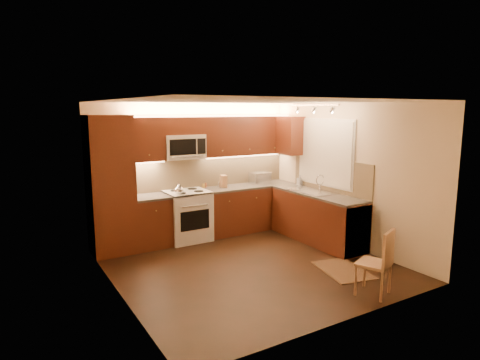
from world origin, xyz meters
TOP-DOWN VIEW (x-y plane):
  - floor at (0.00, 0.00)m, footprint 4.00×4.00m
  - ceiling at (0.00, 0.00)m, footprint 4.00×4.00m
  - wall_back at (0.00, 2.00)m, footprint 4.00×0.01m
  - wall_front at (0.00, -2.00)m, footprint 4.00×0.01m
  - wall_left at (-2.00, 0.00)m, footprint 0.01×4.00m
  - wall_right at (2.00, 0.00)m, footprint 0.01×4.00m
  - pantry at (-1.65, 1.70)m, footprint 0.70×0.60m
  - base_cab_back_left at (-0.99, 1.70)m, footprint 0.62×0.60m
  - counter_back_left at (-0.99, 1.70)m, footprint 0.62×0.60m
  - base_cab_back_right at (1.04, 1.70)m, footprint 1.92×0.60m
  - counter_back_right at (1.04, 1.70)m, footprint 1.92×0.60m
  - base_cab_right at (1.70, 0.40)m, footprint 0.60×2.00m
  - counter_right at (1.70, 0.40)m, footprint 0.60×2.00m
  - dishwasher at (1.70, -0.30)m, footprint 0.58×0.60m
  - backsplash_back at (0.35, 1.99)m, footprint 3.30×0.02m
  - backsplash_right at (1.99, 0.40)m, footprint 0.02×2.00m
  - upper_cab_back_left at (-0.99, 1.82)m, footprint 0.62×0.35m
  - upper_cab_back_right at (1.04, 1.82)m, footprint 1.92×0.35m
  - upper_cab_bridge at (-0.30, 1.82)m, footprint 0.76×0.35m
  - upper_cab_right_corner at (1.82, 1.40)m, footprint 0.35×0.50m
  - stove at (-0.30, 1.68)m, footprint 0.76×0.65m
  - microwave at (-0.30, 1.81)m, footprint 0.76×0.38m
  - window_frame at (1.99, 0.55)m, footprint 0.03×1.44m
  - window_blinds at (1.97, 0.55)m, footprint 0.02×1.36m
  - sink at (1.70, 0.55)m, footprint 0.52×0.86m
  - faucet at (1.88, 0.55)m, footprint 0.20×0.04m
  - track_light_bar at (1.55, 0.40)m, footprint 0.04×1.20m
  - kettle at (-0.54, 1.49)m, footprint 0.20×0.20m
  - toaster_oven at (1.34, 1.75)m, footprint 0.39×0.30m
  - knife_block at (0.51, 1.77)m, footprint 0.14×0.19m
  - spice_jar_a at (0.22, 1.94)m, footprint 0.05×0.05m
  - spice_jar_b at (0.21, 1.94)m, footprint 0.05×0.05m
  - spice_jar_c at (0.43, 1.81)m, footprint 0.05×0.05m
  - spice_jar_d at (0.14, 1.89)m, footprint 0.06×0.06m
  - soap_bottle at (1.94, 1.21)m, footprint 0.10×0.10m
  - rug at (1.09, -0.90)m, footprint 0.79×1.01m
  - dining_chair at (0.83, -1.67)m, footprint 0.51×0.51m

SIDE VIEW (x-z plane):
  - floor at x=0.00m, z-range -0.01..0.01m
  - rug at x=1.09m, z-range 0.00..0.01m
  - base_cab_back_left at x=-0.99m, z-range 0.00..0.86m
  - base_cab_back_right at x=1.04m, z-range 0.00..0.86m
  - base_cab_right at x=1.70m, z-range 0.00..0.86m
  - dishwasher at x=1.70m, z-range 0.01..0.85m
  - dining_chair at x=0.83m, z-range 0.00..0.88m
  - stove at x=-0.30m, z-range 0.00..0.92m
  - counter_back_left at x=-0.99m, z-range 0.86..0.90m
  - counter_back_right at x=1.04m, z-range 0.86..0.90m
  - counter_right at x=1.70m, z-range 0.86..0.90m
  - spice_jar_d at x=0.14m, z-range 0.90..0.98m
  - spice_jar_b at x=0.21m, z-range 0.90..0.99m
  - spice_jar_c at x=0.43m, z-range 0.90..1.00m
  - spice_jar_a at x=0.22m, z-range 0.90..1.00m
  - sink at x=1.70m, z-range 0.90..1.05m
  - soap_bottle at x=1.94m, z-range 0.90..1.10m
  - toaster_oven at x=1.34m, z-range 0.90..1.13m
  - knife_block at x=0.51m, z-range 0.90..1.13m
  - kettle at x=-0.54m, z-range 0.92..1.11m
  - faucet at x=1.88m, z-range 0.90..1.20m
  - pantry at x=-1.65m, z-range 0.00..2.30m
  - backsplash_back at x=0.35m, z-range 0.90..1.50m
  - backsplash_right at x=1.99m, z-range 0.90..1.50m
  - wall_back at x=0.00m, z-range 0.00..2.50m
  - wall_front at x=0.00m, z-range 0.00..2.50m
  - wall_left at x=-2.00m, z-range 0.00..2.50m
  - wall_right at x=2.00m, z-range 0.00..2.50m
  - window_frame at x=1.99m, z-range 0.98..2.22m
  - window_blinds at x=1.97m, z-range 1.02..2.18m
  - microwave at x=-0.30m, z-range 1.50..1.94m
  - upper_cab_back_left at x=-0.99m, z-range 1.50..2.25m
  - upper_cab_back_right at x=1.04m, z-range 1.50..2.25m
  - upper_cab_right_corner at x=1.82m, z-range 1.50..2.25m
  - upper_cab_bridge at x=-0.30m, z-range 1.94..2.25m
  - track_light_bar at x=1.55m, z-range 2.44..2.48m
  - ceiling at x=0.00m, z-range 2.50..2.50m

